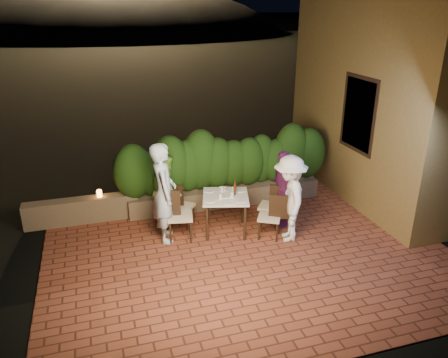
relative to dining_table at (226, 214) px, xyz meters
name	(u,v)px	position (x,y,z in m)	size (l,w,h in m)	color
ground	(253,260)	(0.17, -1.08, -0.40)	(400.00, 400.00, 0.00)	black
terrace_floor	(243,248)	(0.17, -0.58, -0.45)	(7.00, 6.00, 0.15)	brown
building_wall	(381,84)	(3.77, 0.92, 2.12)	(1.60, 5.00, 5.00)	olive
window_pane	(360,114)	(2.99, 0.42, 1.62)	(0.08, 1.00, 1.40)	black
window_frame	(359,114)	(2.98, 0.42, 1.62)	(0.06, 1.15, 1.55)	black
planter	(225,195)	(0.37, 1.22, -0.17)	(4.20, 0.55, 0.40)	brown
hedge	(225,163)	(0.37, 1.22, 0.57)	(4.00, 0.70, 1.10)	#1C4011
parapet	(82,210)	(-2.63, 1.22, -0.12)	(2.20, 0.30, 0.50)	brown
hill	(120,64)	(2.17, 58.92, -4.38)	(52.00, 40.00, 22.00)	black
dining_table	(226,214)	(0.00, 0.00, 0.00)	(0.84, 0.84, 0.75)	white
plate_nw	(210,201)	(-0.33, -0.14, 0.38)	(0.20, 0.20, 0.01)	white
plate_sw	(209,191)	(-0.23, 0.31, 0.38)	(0.21, 0.21, 0.01)	white
plate_ne	(241,201)	(0.20, -0.30, 0.38)	(0.20, 0.20, 0.01)	white
plate_se	(240,190)	(0.34, 0.17, 0.38)	(0.23, 0.23, 0.01)	white
plate_centre	(225,196)	(-0.02, -0.04, 0.38)	(0.21, 0.21, 0.01)	white
plate_front	(230,202)	(-0.01, -0.31, 0.38)	(0.23, 0.23, 0.01)	white
glass_nw	(220,196)	(-0.14, -0.11, 0.43)	(0.06, 0.06, 0.11)	silver
glass_sw	(222,189)	(-0.01, 0.21, 0.43)	(0.06, 0.06, 0.10)	silver
glass_ne	(232,195)	(0.09, -0.12, 0.44)	(0.07, 0.07, 0.12)	silver
glass_se	(233,189)	(0.19, 0.13, 0.43)	(0.06, 0.06, 0.10)	silver
beer_bottle	(235,188)	(0.19, 0.01, 0.51)	(0.05, 0.05, 0.28)	#4A220C
bowl	(223,189)	(0.03, 0.29, 0.39)	(0.15, 0.15, 0.04)	white
chair_left_front	(180,215)	(-0.88, -0.02, 0.11)	(0.45, 0.45, 0.98)	black
chair_left_back	(183,206)	(-0.73, 0.50, 0.04)	(0.39, 0.39, 0.84)	black
chair_right_front	(269,216)	(0.72, -0.44, 0.06)	(0.40, 0.40, 0.87)	black
chair_right_back	(270,205)	(0.90, -0.03, 0.06)	(0.41, 0.41, 0.88)	black
diner_blue	(164,193)	(-1.14, 0.06, 0.56)	(0.68, 0.45, 1.87)	#C3E0FA
diner_green	(167,191)	(-1.02, 0.54, 0.37)	(0.73, 0.57, 1.50)	#7FC53D
diner_white	(289,199)	(1.03, -0.60, 0.44)	(1.05, 0.60, 1.63)	white
diner_purple	(282,189)	(1.14, -0.04, 0.39)	(0.90, 0.38, 1.54)	#6A2362
parapet_lamp	(99,194)	(-2.26, 1.22, 0.20)	(0.10, 0.10, 0.14)	orange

